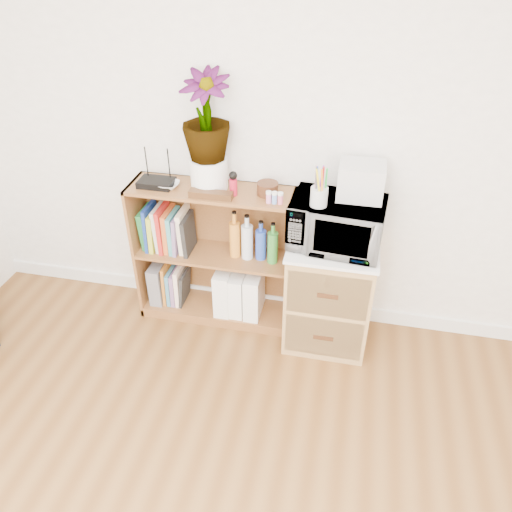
% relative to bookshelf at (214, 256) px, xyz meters
% --- Properties ---
extents(skirting_board, '(4.00, 0.02, 0.10)m').
position_rel_bookshelf_xyz_m(skirting_board, '(0.35, 0.14, -0.42)').
color(skirting_board, white).
rests_on(skirting_board, ground).
extents(bookshelf, '(1.00, 0.30, 0.95)m').
position_rel_bookshelf_xyz_m(bookshelf, '(0.00, 0.00, 0.00)').
color(bookshelf, brown).
rests_on(bookshelf, ground).
extents(wicker_unit, '(0.50, 0.45, 0.70)m').
position_rel_bookshelf_xyz_m(wicker_unit, '(0.75, -0.08, -0.12)').
color(wicker_unit, '#9E7542').
rests_on(wicker_unit, ground).
extents(microwave, '(0.54, 0.39, 0.28)m').
position_rel_bookshelf_xyz_m(microwave, '(0.75, -0.08, 0.39)').
color(microwave, white).
rests_on(microwave, wicker_unit).
extents(pen_cup, '(0.09, 0.09, 0.10)m').
position_rel_bookshelf_xyz_m(pen_cup, '(0.65, -0.15, 0.58)').
color(pen_cup, silver).
rests_on(pen_cup, microwave).
extents(small_appliance, '(0.24, 0.20, 0.19)m').
position_rel_bookshelf_xyz_m(small_appliance, '(0.85, -0.01, 0.62)').
color(small_appliance, silver).
rests_on(small_appliance, microwave).
extents(router, '(0.21, 0.14, 0.04)m').
position_rel_bookshelf_xyz_m(router, '(-0.33, -0.02, 0.49)').
color(router, black).
rests_on(router, bookshelf).
extents(white_bowl, '(0.13, 0.13, 0.03)m').
position_rel_bookshelf_xyz_m(white_bowl, '(-0.25, -0.03, 0.49)').
color(white_bowl, white).
rests_on(white_bowl, bookshelf).
extents(plant_pot, '(0.22, 0.22, 0.18)m').
position_rel_bookshelf_xyz_m(plant_pot, '(-0.01, 0.02, 0.57)').
color(plant_pot, white).
rests_on(plant_pot, bookshelf).
extents(potted_plant, '(0.28, 0.28, 0.49)m').
position_rel_bookshelf_xyz_m(potted_plant, '(-0.01, 0.02, 0.91)').
color(potted_plant, '#2F7633').
rests_on(potted_plant, plant_pot).
extents(trinket_box, '(0.25, 0.06, 0.04)m').
position_rel_bookshelf_xyz_m(trinket_box, '(0.03, -0.10, 0.50)').
color(trinket_box, '#351C0E').
rests_on(trinket_box, bookshelf).
extents(kokeshi_doll, '(0.04, 0.04, 0.10)m').
position_rel_bookshelf_xyz_m(kokeshi_doll, '(0.15, -0.04, 0.53)').
color(kokeshi_doll, '#B4162C').
rests_on(kokeshi_doll, bookshelf).
extents(wooden_bowl, '(0.12, 0.12, 0.07)m').
position_rel_bookshelf_xyz_m(wooden_bowl, '(0.34, 0.01, 0.51)').
color(wooden_bowl, '#3B2010').
rests_on(wooden_bowl, bookshelf).
extents(paint_jars, '(0.11, 0.04, 0.05)m').
position_rel_bookshelf_xyz_m(paint_jars, '(0.40, -0.09, 0.50)').
color(paint_jars, pink).
rests_on(paint_jars, bookshelf).
extents(file_box, '(0.08, 0.23, 0.28)m').
position_rel_bookshelf_xyz_m(file_box, '(-0.40, 0.00, -0.26)').
color(file_box, slate).
rests_on(file_box, bookshelf).
extents(magazine_holder_left, '(0.10, 0.26, 0.32)m').
position_rel_bookshelf_xyz_m(magazine_holder_left, '(0.07, -0.01, -0.25)').
color(magazine_holder_left, white).
rests_on(magazine_holder_left, bookshelf).
extents(magazine_holder_mid, '(0.09, 0.24, 0.30)m').
position_rel_bookshelf_xyz_m(magazine_holder_mid, '(0.16, -0.01, -0.26)').
color(magazine_holder_mid, white).
rests_on(magazine_holder_mid, bookshelf).
extents(magazine_holder_right, '(0.10, 0.25, 0.31)m').
position_rel_bookshelf_xyz_m(magazine_holder_right, '(0.26, -0.01, -0.25)').
color(magazine_holder_right, white).
rests_on(magazine_holder_right, bookshelf).
extents(cookbooks, '(0.33, 0.20, 0.30)m').
position_rel_bookshelf_xyz_m(cookbooks, '(-0.30, 0.00, 0.16)').
color(cookbooks, '#1E7132').
rests_on(cookbooks, bookshelf).
extents(liquor_bottles, '(0.31, 0.07, 0.31)m').
position_rel_bookshelf_xyz_m(liquor_bottles, '(0.25, 0.00, 0.17)').
color(liquor_bottles, orange).
rests_on(liquor_bottles, bookshelf).
extents(lower_books, '(0.15, 0.19, 0.30)m').
position_rel_bookshelf_xyz_m(lower_books, '(-0.28, 0.00, -0.27)').
color(lower_books, '#BC6C21').
rests_on(lower_books, bookshelf).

